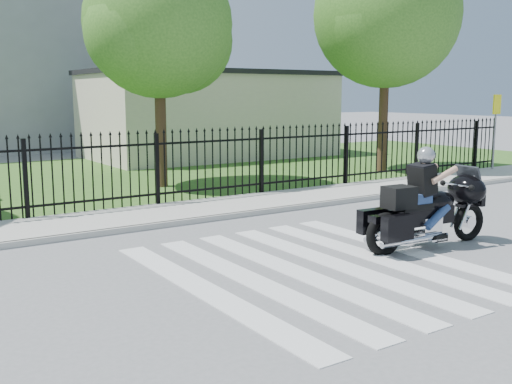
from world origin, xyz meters
TOP-DOWN VIEW (x-y plane):
  - ground at (0.00, 0.00)m, footprint 120.00×120.00m
  - crosswalk at (0.00, 0.00)m, footprint 5.00×5.50m
  - sidewalk at (0.00, 5.00)m, footprint 40.00×2.00m
  - curb at (0.00, 4.00)m, footprint 40.00×0.12m
  - grass_strip at (0.00, 12.00)m, footprint 40.00×12.00m
  - iron_fence at (0.00, 6.00)m, footprint 26.00×0.04m
  - tree_mid at (1.50, 9.00)m, footprint 4.20×4.20m
  - tree_right at (9.50, 8.00)m, footprint 5.00×5.00m
  - building_low at (7.00, 16.00)m, footprint 10.00×6.00m
  - building_low_roof at (7.00, 16.00)m, footprint 10.20×6.20m
  - motorcycle_rider at (2.42, -0.06)m, footprint 2.80×0.98m
  - traffic_sign at (12.60, 5.69)m, footprint 0.56×0.15m

SIDE VIEW (x-z plane):
  - ground at x=0.00m, z-range 0.00..0.00m
  - crosswalk at x=0.00m, z-range 0.00..0.01m
  - grass_strip at x=0.00m, z-range 0.00..0.02m
  - sidewalk at x=0.00m, z-range 0.00..0.12m
  - curb at x=0.00m, z-range 0.00..0.12m
  - motorcycle_rider at x=2.42m, z-range -0.17..1.68m
  - iron_fence at x=0.00m, z-range 0.00..1.80m
  - building_low at x=7.00m, z-range 0.00..3.50m
  - traffic_sign at x=12.60m, z-range 0.67..3.25m
  - building_low_roof at x=7.00m, z-range 3.50..3.70m
  - tree_mid at x=1.50m, z-range 1.28..8.06m
  - tree_right at x=9.50m, z-range 1.44..9.34m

